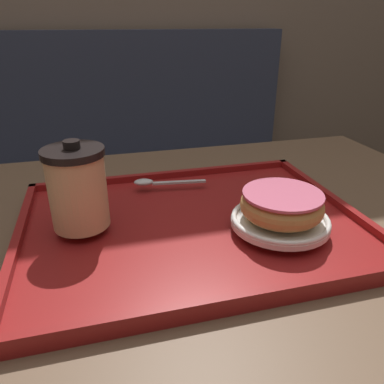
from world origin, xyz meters
name	(u,v)px	position (x,y,z in m)	size (l,w,h in m)	color
booth_bench	(99,221)	(-0.16, 0.87, 0.32)	(1.54, 0.44, 1.00)	#33384C
cafe_table	(201,317)	(0.00, 0.00, 0.57)	(1.07, 0.84, 0.73)	brown
serving_tray	(192,225)	(-0.01, 0.03, 0.74)	(0.52, 0.39, 0.02)	maroon
coffee_cup_front	(77,188)	(-0.17, 0.04, 0.82)	(0.09, 0.09, 0.13)	#E0B784
plate_with_chocolate_donut	(280,220)	(0.11, -0.03, 0.76)	(0.14, 0.14, 0.01)	white
donut_chocolate_glazed	(282,204)	(0.11, -0.03, 0.79)	(0.12, 0.12, 0.04)	tan
spoon	(154,182)	(-0.05, 0.16, 0.76)	(0.13, 0.03, 0.01)	silver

